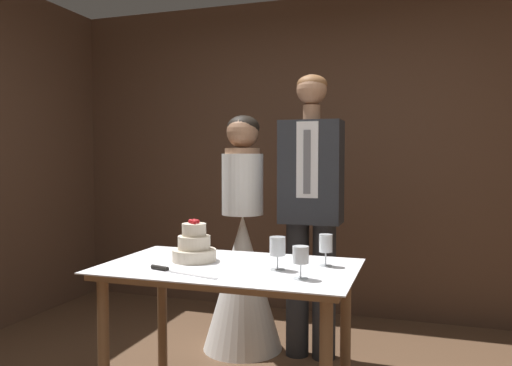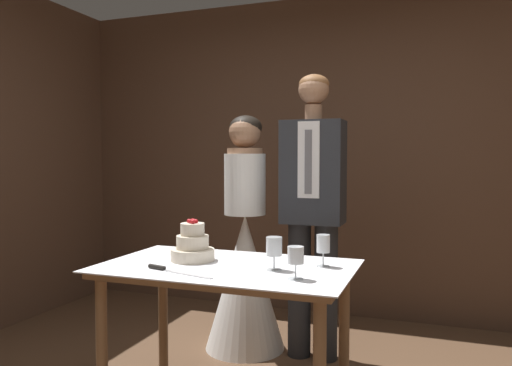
{
  "view_description": "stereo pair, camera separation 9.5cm",
  "coord_description": "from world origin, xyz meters",
  "px_view_note": "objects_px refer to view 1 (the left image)",
  "views": [
    {
      "loc": [
        0.71,
        -1.97,
        1.3
      ],
      "look_at": [
        -0.18,
        0.76,
        1.16
      ],
      "focal_mm": 35.0,
      "sensor_mm": 36.0,
      "label": 1
    },
    {
      "loc": [
        0.8,
        -1.94,
        1.3
      ],
      "look_at": [
        -0.18,
        0.76,
        1.16
      ],
      "focal_mm": 35.0,
      "sensor_mm": 36.0,
      "label": 2
    }
  ],
  "objects_px": {
    "cake_table": "(230,285)",
    "wine_glass_far": "(278,248)",
    "wine_glass_near": "(326,245)",
    "tiered_cake": "(194,247)",
    "cake_knife": "(170,270)",
    "groom": "(311,203)",
    "wine_glass_middle": "(301,257)",
    "bride": "(243,263)"
  },
  "relations": [
    {
      "from": "cake_table",
      "to": "wine_glass_far",
      "type": "xyz_separation_m",
      "value": [
        0.26,
        -0.02,
        0.2
      ]
    },
    {
      "from": "cake_table",
      "to": "wine_glass_near",
      "type": "distance_m",
      "value": 0.52
    },
    {
      "from": "tiered_cake",
      "to": "wine_glass_far",
      "type": "bearing_deg",
      "value": -8.14
    },
    {
      "from": "cake_knife",
      "to": "wine_glass_near",
      "type": "distance_m",
      "value": 0.77
    },
    {
      "from": "cake_knife",
      "to": "wine_glass_far",
      "type": "relative_size",
      "value": 2.39
    },
    {
      "from": "cake_knife",
      "to": "groom",
      "type": "bearing_deg",
      "value": 81.88
    },
    {
      "from": "wine_glass_far",
      "to": "groom",
      "type": "xyz_separation_m",
      "value": [
        -0.02,
        0.88,
        0.14
      ]
    },
    {
      "from": "cake_table",
      "to": "cake_knife",
      "type": "distance_m",
      "value": 0.32
    },
    {
      "from": "cake_table",
      "to": "wine_glass_near",
      "type": "bearing_deg",
      "value": 16.62
    },
    {
      "from": "wine_glass_near",
      "to": "cake_knife",
      "type": "bearing_deg",
      "value": -152.3
    },
    {
      "from": "wine_glass_middle",
      "to": "wine_glass_near",
      "type": "bearing_deg",
      "value": 78.97
    },
    {
      "from": "cake_table",
      "to": "wine_glass_middle",
      "type": "distance_m",
      "value": 0.48
    },
    {
      "from": "tiered_cake",
      "to": "wine_glass_middle",
      "type": "xyz_separation_m",
      "value": [
        0.62,
        -0.21,
        0.02
      ]
    },
    {
      "from": "wine_glass_near",
      "to": "cake_table",
      "type": "bearing_deg",
      "value": -163.38
    },
    {
      "from": "wine_glass_middle",
      "to": "groom",
      "type": "bearing_deg",
      "value": 99.28
    },
    {
      "from": "wine_glass_middle",
      "to": "cake_table",
      "type": "bearing_deg",
      "value": 157.94
    },
    {
      "from": "bride",
      "to": "groom",
      "type": "distance_m",
      "value": 0.63
    },
    {
      "from": "wine_glass_near",
      "to": "tiered_cake",
      "type": "bearing_deg",
      "value": -172.15
    },
    {
      "from": "cake_knife",
      "to": "groom",
      "type": "relative_size",
      "value": 0.21
    },
    {
      "from": "wine_glass_near",
      "to": "wine_glass_far",
      "type": "relative_size",
      "value": 0.99
    },
    {
      "from": "groom",
      "to": "tiered_cake",
      "type": "bearing_deg",
      "value": -119.03
    },
    {
      "from": "wine_glass_far",
      "to": "bride",
      "type": "height_order",
      "value": "bride"
    },
    {
      "from": "wine_glass_middle",
      "to": "groom",
      "type": "distance_m",
      "value": 1.04
    },
    {
      "from": "cake_knife",
      "to": "bride",
      "type": "distance_m",
      "value": 1.09
    },
    {
      "from": "tiered_cake",
      "to": "wine_glass_middle",
      "type": "height_order",
      "value": "tiered_cake"
    },
    {
      "from": "cake_table",
      "to": "tiered_cake",
      "type": "bearing_deg",
      "value": 168.32
    },
    {
      "from": "cake_knife",
      "to": "wine_glass_middle",
      "type": "height_order",
      "value": "wine_glass_middle"
    },
    {
      "from": "wine_glass_middle",
      "to": "groom",
      "type": "relative_size",
      "value": 0.08
    },
    {
      "from": "wine_glass_middle",
      "to": "wine_glass_far",
      "type": "relative_size",
      "value": 0.92
    },
    {
      "from": "tiered_cake",
      "to": "wine_glass_near",
      "type": "height_order",
      "value": "tiered_cake"
    },
    {
      "from": "tiered_cake",
      "to": "wine_glass_near",
      "type": "relative_size",
      "value": 1.44
    },
    {
      "from": "wine_glass_middle",
      "to": "tiered_cake",
      "type": "bearing_deg",
      "value": 161.42
    },
    {
      "from": "tiered_cake",
      "to": "bride",
      "type": "xyz_separation_m",
      "value": [
        -0.02,
        0.81,
        -0.25
      ]
    },
    {
      "from": "wine_glass_near",
      "to": "groom",
      "type": "distance_m",
      "value": 0.76
    },
    {
      "from": "cake_knife",
      "to": "bride",
      "type": "relative_size",
      "value": 0.24
    },
    {
      "from": "wine_glass_far",
      "to": "wine_glass_near",
      "type": "bearing_deg",
      "value": 38.19
    },
    {
      "from": "cake_table",
      "to": "cake_knife",
      "type": "xyz_separation_m",
      "value": [
        -0.22,
        -0.22,
        0.11
      ]
    },
    {
      "from": "bride",
      "to": "wine_glass_far",
      "type": "bearing_deg",
      "value": -60.77
    },
    {
      "from": "bride",
      "to": "cake_knife",
      "type": "bearing_deg",
      "value": -88.94
    },
    {
      "from": "bride",
      "to": "groom",
      "type": "height_order",
      "value": "groom"
    },
    {
      "from": "cake_table",
      "to": "wine_glass_far",
      "type": "distance_m",
      "value": 0.33
    },
    {
      "from": "wine_glass_middle",
      "to": "wine_glass_far",
      "type": "height_order",
      "value": "wine_glass_far"
    }
  ]
}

